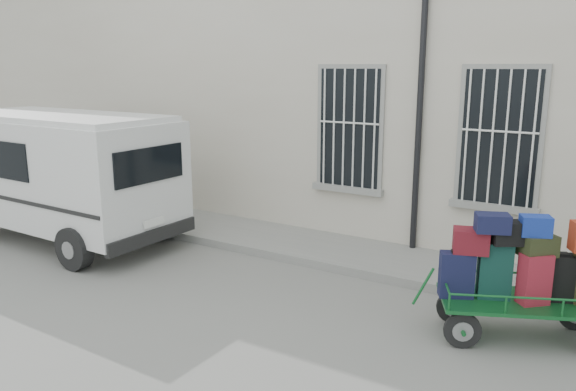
% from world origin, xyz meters
% --- Properties ---
extents(ground, '(80.00, 80.00, 0.00)m').
position_xyz_m(ground, '(0.00, 0.00, 0.00)').
color(ground, slate).
rests_on(ground, ground).
extents(building, '(24.00, 5.15, 6.00)m').
position_xyz_m(building, '(0.00, 5.50, 3.00)').
color(building, '#BEB4A2').
rests_on(building, ground).
extents(sidewalk, '(24.00, 1.70, 0.15)m').
position_xyz_m(sidewalk, '(0.00, 2.20, 0.07)').
color(sidewalk, gray).
rests_on(sidewalk, ground).
extents(luggage_cart, '(2.37, 1.66, 1.64)m').
position_xyz_m(luggage_cart, '(3.20, 0.51, 0.88)').
color(luggage_cart, black).
rests_on(luggage_cart, ground).
extents(van, '(5.03, 2.36, 2.51)m').
position_xyz_m(van, '(-5.29, 0.24, 1.44)').
color(van, silver).
rests_on(van, ground).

